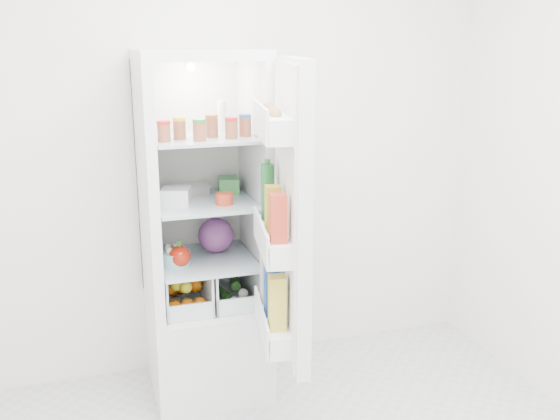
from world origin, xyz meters
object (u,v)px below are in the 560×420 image
object	(u,v)px
red_cabbage	(216,235)
mushroom_bowl	(175,258)
fridge_door	(286,219)
refrigerator	(204,269)

from	to	relation	value
red_cabbage	mushroom_bowl	bearing A→B (deg)	-151.23
fridge_door	mushroom_bowl	bearing A→B (deg)	48.11
refrigerator	mushroom_bowl	xyz separation A→B (m)	(-0.17, -0.11, 0.12)
refrigerator	red_cabbage	distance (m)	0.19
red_cabbage	fridge_door	distance (m)	0.72
refrigerator	red_cabbage	world-z (taller)	refrigerator
mushroom_bowl	fridge_door	distance (m)	0.74
refrigerator	fridge_door	distance (m)	0.80
red_cabbage	mushroom_bowl	distance (m)	0.28
refrigerator	mushroom_bowl	world-z (taller)	refrigerator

